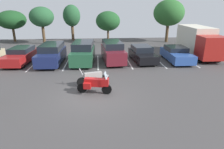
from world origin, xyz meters
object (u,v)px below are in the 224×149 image
(car_navy, at_px, (52,54))
(box_truck, at_px, (198,41))
(motorcycle_second, at_px, (93,78))
(car_blue, at_px, (176,54))
(motorcycle_touring, at_px, (95,84))
(car_maroon, at_px, (113,52))
(car_red, at_px, (21,55))
(car_black, at_px, (142,54))
(car_green, at_px, (83,53))

(car_navy, distance_m, box_truck, 15.00)
(motorcycle_second, xyz_separation_m, car_blue, (7.97, 5.58, 0.13))
(motorcycle_touring, relative_size, car_maroon, 0.45)
(car_red, height_order, box_truck, box_truck)
(car_red, relative_size, car_navy, 0.99)
(car_red, height_order, car_black, car_black)
(car_navy, height_order, car_blue, car_navy)
(car_red, xyz_separation_m, car_green, (5.85, -0.47, 0.27))
(motorcycle_touring, relative_size, motorcycle_second, 0.98)
(motorcycle_second, distance_m, car_black, 7.50)
(car_red, bearing_deg, motorcycle_second, -41.65)
(car_maroon, distance_m, box_truck, 9.38)
(motorcycle_touring, xyz_separation_m, motorcycle_second, (-0.18, 1.32, -0.10))
(box_truck, bearing_deg, car_navy, -172.95)
(motorcycle_touring, bearing_deg, car_maroon, 77.17)
(car_maroon, bearing_deg, car_blue, -1.98)
(car_green, xyz_separation_m, car_black, (5.66, 0.26, -0.28))
(box_truck, bearing_deg, car_maroon, -169.43)
(motorcycle_touring, relative_size, car_navy, 0.44)
(car_maroon, bearing_deg, car_green, -175.81)
(car_maroon, xyz_separation_m, car_black, (2.89, 0.06, -0.26))
(car_blue, bearing_deg, car_green, 179.93)
(car_red, distance_m, car_black, 11.51)
(motorcycle_touring, xyz_separation_m, car_blue, (7.80, 6.90, 0.03))
(car_maroon, height_order, car_black, car_maroon)
(motorcycle_touring, height_order, box_truck, box_truck)
(car_red, distance_m, car_green, 5.87)
(motorcycle_touring, distance_m, car_red, 10.17)
(car_black, bearing_deg, motorcycle_second, -128.67)
(car_green, height_order, car_blue, car_green)
(motorcycle_touring, height_order, motorcycle_second, motorcycle_touring)
(box_truck, bearing_deg, car_blue, -147.44)
(car_maroon, distance_m, car_black, 2.90)
(motorcycle_touring, height_order, car_green, car_green)
(motorcycle_touring, distance_m, car_blue, 10.41)
(motorcycle_second, relative_size, car_blue, 0.48)
(car_green, distance_m, car_black, 5.67)
(car_black, bearing_deg, car_red, 178.95)
(car_navy, relative_size, car_green, 1.06)
(car_green, bearing_deg, car_red, 175.39)
(car_red, distance_m, box_truck, 17.90)
(car_blue, bearing_deg, car_navy, 179.57)
(car_blue, height_order, box_truck, box_truck)
(motorcycle_touring, bearing_deg, box_truck, 39.22)
(car_blue, bearing_deg, car_black, 175.30)
(car_red, distance_m, car_navy, 2.97)
(box_truck, bearing_deg, motorcycle_second, -145.65)
(car_blue, relative_size, box_truck, 0.65)
(motorcycle_second, relative_size, box_truck, 0.31)
(motorcycle_touring, bearing_deg, car_green, 99.43)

